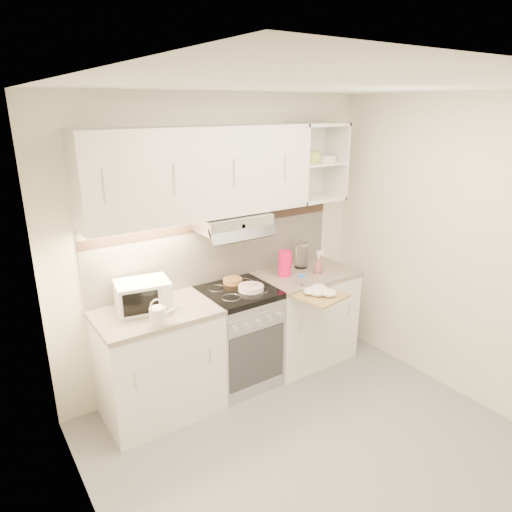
% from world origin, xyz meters
% --- Properties ---
extents(ground, '(3.00, 3.00, 0.00)m').
position_xyz_m(ground, '(0.00, 0.00, 0.00)').
color(ground, gray).
rests_on(ground, ground).
extents(room_shell, '(3.04, 2.84, 2.52)m').
position_xyz_m(room_shell, '(0.00, 0.37, 1.63)').
color(room_shell, '#EDE8CF').
rests_on(room_shell, ground).
extents(base_cabinet_left, '(0.90, 0.60, 0.86)m').
position_xyz_m(base_cabinet_left, '(-0.75, 1.10, 0.43)').
color(base_cabinet_left, white).
rests_on(base_cabinet_left, ground).
extents(worktop_left, '(0.92, 0.62, 0.04)m').
position_xyz_m(worktop_left, '(-0.75, 1.10, 0.88)').
color(worktop_left, gray).
rests_on(worktop_left, base_cabinet_left).
extents(base_cabinet_right, '(0.90, 0.60, 0.86)m').
position_xyz_m(base_cabinet_right, '(0.75, 1.10, 0.43)').
color(base_cabinet_right, white).
rests_on(base_cabinet_right, ground).
extents(worktop_right, '(0.92, 0.62, 0.04)m').
position_xyz_m(worktop_right, '(0.75, 1.10, 0.88)').
color(worktop_right, gray).
rests_on(worktop_right, base_cabinet_right).
extents(electric_range, '(0.60, 0.60, 0.90)m').
position_xyz_m(electric_range, '(0.00, 1.10, 0.45)').
color(electric_range, '#B7B7BC').
rests_on(electric_range, ground).
extents(microwave, '(0.44, 0.36, 0.22)m').
position_xyz_m(microwave, '(-0.81, 1.18, 1.01)').
color(microwave, white).
rests_on(microwave, worktop_left).
extents(watering_can, '(0.23, 0.12, 0.19)m').
position_xyz_m(watering_can, '(-0.81, 0.88, 0.97)').
color(watering_can, silver).
rests_on(watering_can, worktop_left).
extents(plate_stack, '(0.22, 0.22, 0.05)m').
position_xyz_m(plate_stack, '(0.08, 1.03, 0.92)').
color(plate_stack, white).
rests_on(plate_stack, electric_range).
extents(bread_loaf, '(0.17, 0.17, 0.04)m').
position_xyz_m(bread_loaf, '(0.04, 1.25, 0.92)').
color(bread_loaf, '#97593E').
rests_on(bread_loaf, electric_range).
extents(pink_pitcher, '(0.13, 0.12, 0.24)m').
position_xyz_m(pink_pitcher, '(0.54, 1.15, 1.02)').
color(pink_pitcher, '#F70C54').
rests_on(pink_pitcher, worktop_right).
extents(glass_jar, '(0.13, 0.13, 0.25)m').
position_xyz_m(glass_jar, '(0.80, 1.23, 1.03)').
color(glass_jar, silver).
rests_on(glass_jar, worktop_right).
extents(spice_jar, '(0.06, 0.06, 0.09)m').
position_xyz_m(spice_jar, '(0.52, 0.88, 0.95)').
color(spice_jar, white).
rests_on(spice_jar, worktop_right).
extents(spray_bottle, '(0.09, 0.09, 0.23)m').
position_xyz_m(spray_bottle, '(0.84, 1.02, 0.99)').
color(spray_bottle, pink).
rests_on(spray_bottle, worktop_right).
extents(cutting_board, '(0.43, 0.40, 0.02)m').
position_xyz_m(cutting_board, '(0.54, 0.64, 0.87)').
color(cutting_board, tan).
rests_on(cutting_board, base_cabinet_right).
extents(dish_towel, '(0.30, 0.26, 0.07)m').
position_xyz_m(dish_towel, '(0.55, 0.65, 0.92)').
color(dish_towel, white).
rests_on(dish_towel, cutting_board).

